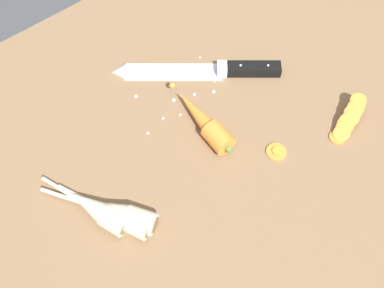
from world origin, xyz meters
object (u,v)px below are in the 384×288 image
object	(u,v)px
chefs_knife	(194,70)
parsnip_front	(116,212)
parsnip_mid_left	(97,210)
carrot_slice_stray_near	(276,151)
whole_carrot	(204,121)
carrot_slice_stack	(349,119)
parsnip_mid_right	(118,215)

from	to	relation	value
chefs_knife	parsnip_front	bearing A→B (deg)	-151.57
parsnip_mid_left	carrot_slice_stray_near	bearing A→B (deg)	-18.03
parsnip_front	carrot_slice_stray_near	bearing A→B (deg)	-14.98
parsnip_front	carrot_slice_stray_near	world-z (taller)	parsnip_front
whole_carrot	chefs_knife	bearing A→B (deg)	58.43
parsnip_mid_left	carrot_slice_stray_near	distance (cm)	34.00
carrot_slice_stack	carrot_slice_stray_near	xyz separation A→B (cm)	(-15.10, 4.04, -1.09)
chefs_knife	parsnip_mid_left	distance (cm)	35.66
parsnip_front	parsnip_mid_right	world-z (taller)	same
parsnip_front	parsnip_mid_right	bearing A→B (deg)	-88.67
parsnip_mid_left	carrot_slice_stack	xyz separation A→B (cm)	(47.40, -14.56, -0.53)
carrot_slice_stack	carrot_slice_stray_near	size ratio (longest dim) A/B	2.86
whole_carrot	parsnip_front	xyz separation A→B (cm)	(-23.25, -4.71, -0.12)
carrot_slice_stray_near	parsnip_mid_right	bearing A→B (deg)	165.99
chefs_knife	parsnip_mid_right	distance (cm)	34.96
chefs_knife	carrot_slice_stack	size ratio (longest dim) A/B	2.64
chefs_knife	carrot_slice_stack	distance (cm)	32.15
whole_carrot	carrot_slice_stray_near	xyz separation A→B (cm)	(6.80, -12.76, -1.74)
chefs_knife	parsnip_front	size ratio (longest dim) A/B	1.49
whole_carrot	carrot_slice_stray_near	size ratio (longest dim) A/B	5.06
chefs_knife	carrot_slice_stray_near	bearing A→B (deg)	-91.05
carrot_slice_stack	parsnip_mid_left	bearing A→B (deg)	162.93
parsnip_mid_left	carrot_slice_stack	world-z (taller)	parsnip_mid_left
carrot_slice_stray_near	chefs_knife	bearing A→B (deg)	88.95
whole_carrot	carrot_slice_stray_near	distance (cm)	14.56
parsnip_front	parsnip_mid_right	xyz separation A→B (cm)	(0.01, -0.55, 0.00)
carrot_slice_stack	carrot_slice_stray_near	distance (cm)	15.67
chefs_knife	whole_carrot	size ratio (longest dim) A/B	1.49
parsnip_mid_right	carrot_slice_stray_near	distance (cm)	31.00
parsnip_mid_left	parsnip_mid_right	xyz separation A→B (cm)	(2.26, -3.02, -0.00)
parsnip_mid_right	whole_carrot	bearing A→B (deg)	12.75
whole_carrot	parsnip_mid_left	world-z (taller)	whole_carrot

